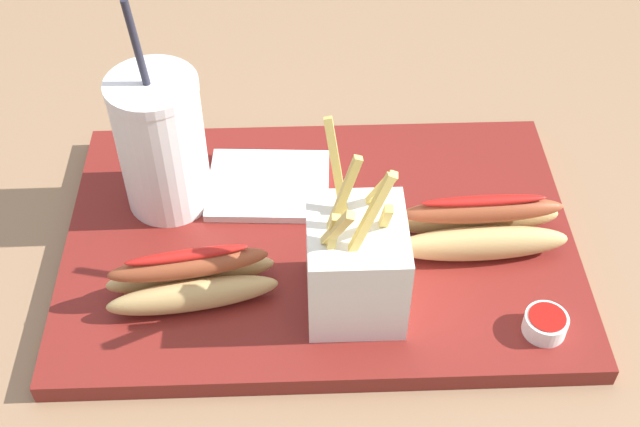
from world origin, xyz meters
The scene contains 8 objects.
ground_plane centered at (0.00, 0.00, -0.01)m, with size 2.40×2.40×0.02m, color #8C6B4C.
food_tray centered at (0.00, 0.00, 0.01)m, with size 0.49×0.33×0.02m, color maroon.
soda_cup centered at (0.15, -0.06, 0.09)m, with size 0.09×0.09×0.23m.
fries_basket centered at (-0.03, 0.08, 0.07)m, with size 0.08×0.10×0.18m.
hot_dog_1 centered at (-0.15, 0.02, 0.05)m, with size 0.17×0.06×0.07m.
hot_dog_2 centered at (0.12, 0.07, 0.04)m, with size 0.16×0.07×0.06m.
ketchup_cup_1 centered at (-0.19, 0.12, 0.03)m, with size 0.04×0.04×0.02m.
napkin_stack centered at (0.05, -0.07, 0.02)m, with size 0.12×0.10×0.01m, color white.
Camera 1 is at (0.02, 0.54, 0.61)m, focal length 46.07 mm.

